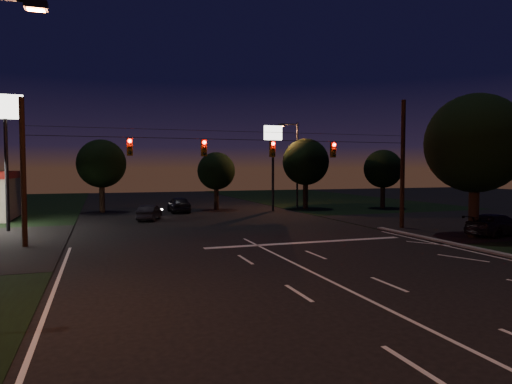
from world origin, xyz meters
name	(u,v)px	position (x,y,z in m)	size (l,w,h in m)	color
ground	(378,305)	(0.00, 0.00, 0.00)	(140.00, 140.00, 0.00)	black
cross_street_right	(479,222)	(20.00, 16.00, 0.00)	(20.00, 16.00, 0.02)	black
stop_bar	(307,242)	(3.00, 11.50, 0.01)	(12.00, 0.50, 0.01)	silver
utility_pole_right	(402,228)	(12.00, 15.00, 0.00)	(0.30, 0.30, 9.00)	black
utility_pole_left	(25,247)	(-12.00, 15.00, 0.00)	(0.28, 0.28, 8.00)	black
signal_span	(239,148)	(0.00, 14.96, 5.50)	(24.00, 0.40, 1.56)	black
pole_sign_left_near	(5,127)	(-14.00, 22.00, 6.98)	(2.20, 0.30, 9.10)	black
pole_sign_right	(273,148)	(8.00, 30.00, 6.24)	(1.80, 0.30, 8.40)	black
street_light_right_far	(295,159)	(11.24, 32.00, 5.24)	(2.20, 0.35, 9.00)	black
tree_right_near	(474,145)	(13.53, 10.17, 5.68)	(6.00, 6.00, 8.76)	black
tree_far_b	(102,164)	(-7.98, 34.13, 4.61)	(4.60, 4.60, 6.98)	black
tree_far_c	(216,172)	(3.02, 33.10, 3.90)	(3.80, 3.80, 5.86)	black
tree_far_d	(305,163)	(12.02, 31.13, 4.83)	(4.80, 4.80, 7.30)	black
tree_far_e	(383,169)	(20.02, 29.11, 4.11)	(4.00, 4.00, 6.18)	black
car_oncoming_a	(179,204)	(-1.00, 31.76, 0.76)	(1.80, 4.47, 1.52)	black
car_oncoming_b	(149,213)	(-4.38, 25.80, 0.62)	(1.31, 3.76, 1.24)	black
car_cross	(496,225)	(15.30, 10.00, 0.69)	(1.94, 4.78, 1.39)	black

